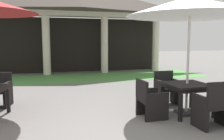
{
  "coord_description": "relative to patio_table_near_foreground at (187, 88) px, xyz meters",
  "views": [
    {
      "loc": [
        -1.52,
        -4.23,
        1.71
      ],
      "look_at": [
        0.08,
        1.51,
        0.96
      ],
      "focal_mm": 38.1,
      "sensor_mm": 36.0,
      "label": 1
    }
  ],
  "objects": [
    {
      "name": "background_pavilion",
      "position": [
        -1.6,
        7.57,
        2.84
      ],
      "size": [
        10.06,
        2.61,
        4.5
      ],
      "color": "beige",
      "rests_on": "ground"
    },
    {
      "name": "patio_chair_near_foreground_south",
      "position": [
        0.01,
        -0.92,
        -0.18
      ],
      "size": [
        0.64,
        0.51,
        0.95
      ],
      "rotation": [
        0.0,
        0.0,
        0.01
      ],
      "color": "black",
      "rests_on": "ground"
    },
    {
      "name": "patio_chair_near_foreground_west",
      "position": [
        -0.92,
        -0.01,
        -0.23
      ],
      "size": [
        0.55,
        0.59,
        0.85
      ],
      "rotation": [
        0.0,
        0.0,
        -1.56
      ],
      "color": "black",
      "rests_on": "ground"
    },
    {
      "name": "lawn_strip",
      "position": [
        -1.6,
        6.1,
        -0.62
      ],
      "size": [
        11.86,
        2.79,
        0.01
      ],
      "primitive_type": "cube",
      "color": "#519347",
      "rests_on": "ground"
    },
    {
      "name": "ground_plane",
      "position": [
        -1.6,
        -0.49,
        -0.62
      ],
      "size": [
        60.0,
        60.0,
        0.0
      ],
      "primitive_type": "plane",
      "color": "slate"
    },
    {
      "name": "patio_table_near_foreground",
      "position": [
        0.0,
        0.0,
        0.0
      ],
      "size": [
        0.93,
        0.93,
        0.72
      ],
      "rotation": [
        0.0,
        0.0,
        0.01
      ],
      "color": "black",
      "rests_on": "ground"
    },
    {
      "name": "patio_umbrella_near_foreground",
      "position": [
        -0.0,
        0.0,
        1.83
      ],
      "size": [
        2.88,
        2.88,
        2.74
      ],
      "color": "#2D2D2D",
      "rests_on": "ground"
    },
    {
      "name": "patio_chair_near_foreground_north",
      "position": [
        -0.01,
        0.92,
        -0.21
      ],
      "size": [
        0.58,
        0.53,
        0.88
      ],
      "rotation": [
        0.0,
        0.0,
        -3.13
      ],
      "color": "black",
      "rests_on": "ground"
    }
  ]
}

